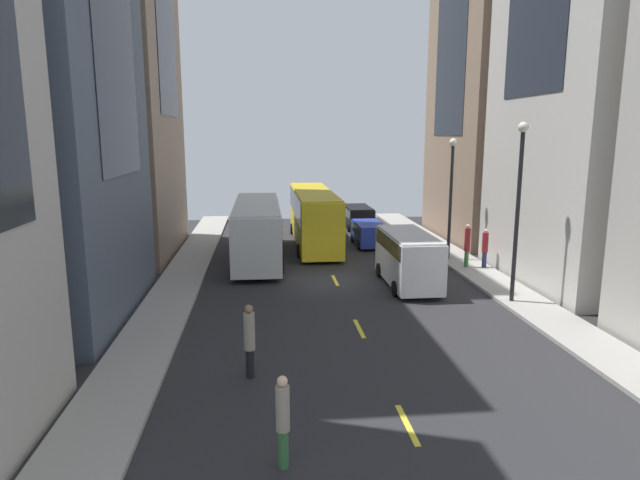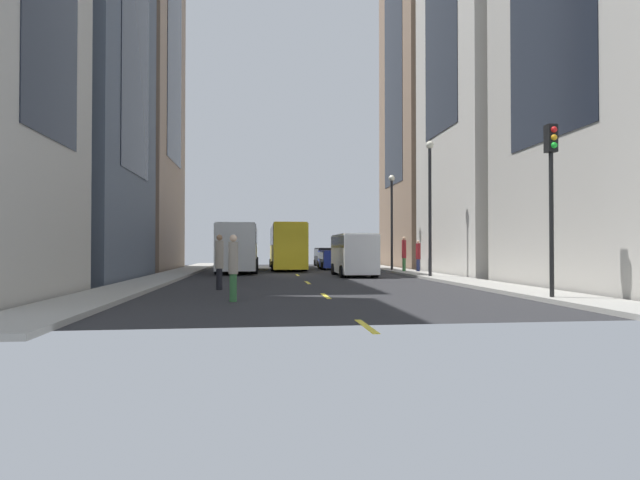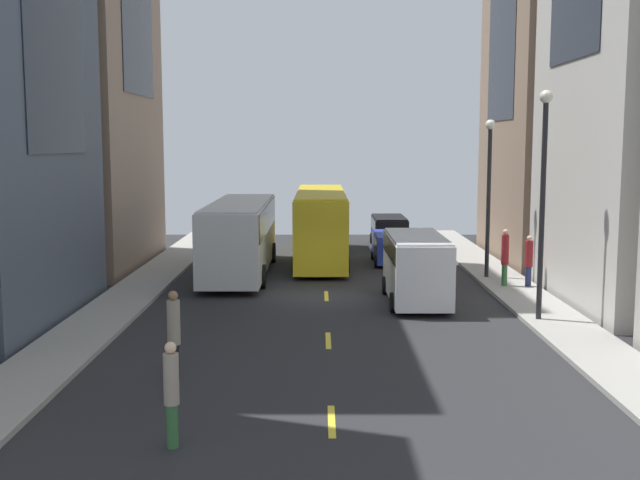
% 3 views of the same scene
% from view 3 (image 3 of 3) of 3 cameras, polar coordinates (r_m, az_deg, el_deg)
% --- Properties ---
extents(ground_plane, '(41.64, 41.64, 0.00)m').
position_cam_3_polar(ground_plane, '(31.02, 0.71, -4.12)').
color(ground_plane, '#28282B').
extents(sidewalk_west, '(2.20, 44.00, 0.15)m').
position_cam_3_polar(sidewalk_west, '(31.89, -13.33, -3.87)').
color(sidewalk_west, '#9E9B93').
rests_on(sidewalk_west, ground).
extents(sidewalk_east, '(2.20, 44.00, 0.15)m').
position_cam_3_polar(sidewalk_east, '(32.01, 14.69, -3.87)').
color(sidewalk_east, '#9E9B93').
rests_on(sidewalk_east, ground).
extents(lane_stripe_1, '(0.16, 2.00, 0.01)m').
position_cam_3_polar(lane_stripe_1, '(17.50, 1.09, -13.09)').
color(lane_stripe_1, yellow).
rests_on(lane_stripe_1, ground).
extents(lane_stripe_2, '(0.16, 2.00, 0.01)m').
position_cam_3_polar(lane_stripe_2, '(24.19, 0.84, -7.35)').
color(lane_stripe_2, yellow).
rests_on(lane_stripe_2, ground).
extents(lane_stripe_3, '(0.16, 2.00, 0.01)m').
position_cam_3_polar(lane_stripe_3, '(31.02, 0.71, -4.11)').
color(lane_stripe_3, yellow).
rests_on(lane_stripe_3, ground).
extents(lane_stripe_4, '(0.16, 2.00, 0.01)m').
position_cam_3_polar(lane_stripe_4, '(37.91, 0.62, -2.05)').
color(lane_stripe_4, yellow).
rests_on(lane_stripe_4, ground).
extents(lane_stripe_5, '(0.16, 2.00, 0.01)m').
position_cam_3_polar(lane_stripe_5, '(44.83, 0.57, -0.62)').
color(lane_stripe_5, yellow).
rests_on(lane_stripe_5, ground).
extents(lane_stripe_6, '(0.16, 2.00, 0.01)m').
position_cam_3_polar(lane_stripe_6, '(51.78, 0.52, 0.43)').
color(lane_stripe_6, yellow).
rests_on(lane_stripe_6, ground).
extents(city_bus_white, '(2.80, 11.39, 3.35)m').
position_cam_3_polar(city_bus_white, '(36.11, -5.60, 0.66)').
color(city_bus_white, silver).
rests_on(city_bus_white, ground).
extents(streetcar_yellow, '(2.70, 12.57, 3.59)m').
position_cam_3_polar(streetcar_yellow, '(40.13, 0.29, 1.51)').
color(streetcar_yellow, yellow).
rests_on(streetcar_yellow, ground).
extents(delivery_van_white, '(2.25, 5.55, 2.58)m').
position_cam_3_polar(delivery_van_white, '(29.73, 7.28, -1.71)').
color(delivery_van_white, white).
rests_on(delivery_van_white, ground).
extents(car_blue_0, '(1.93, 4.04, 1.51)m').
position_cam_3_polar(car_blue_0, '(39.47, 5.51, -0.41)').
color(car_blue_0, '#2338AD').
rests_on(car_blue_0, ground).
extents(car_black_1, '(2.06, 4.17, 1.74)m').
position_cam_3_polar(car_black_1, '(45.99, 5.31, 0.83)').
color(car_black_1, black).
rests_on(car_black_1, ground).
extents(pedestrian_walking_far, '(0.34, 0.34, 2.29)m').
position_cam_3_polar(pedestrian_walking_far, '(20.57, -10.39, -6.55)').
color(pedestrian_walking_far, black).
rests_on(pedestrian_walking_far, ground).
extents(pedestrian_crossing_near, '(0.33, 0.33, 2.11)m').
position_cam_3_polar(pedestrian_crossing_near, '(33.28, 15.24, -1.38)').
color(pedestrian_crossing_near, navy).
rests_on(pedestrian_crossing_near, ground).
extents(pedestrian_waiting_curb, '(0.31, 0.31, 2.16)m').
position_cam_3_polar(pedestrian_waiting_curb, '(16.00, -10.55, -10.75)').
color(pedestrian_waiting_curb, '#336B38').
rests_on(pedestrian_waiting_curb, ground).
extents(pedestrian_crossing_mid, '(0.31, 0.31, 2.36)m').
position_cam_3_polar(pedestrian_crossing_mid, '(33.15, 13.60, -1.09)').
color(pedestrian_crossing_mid, '#336B38').
rests_on(pedestrian_crossing_mid, ground).
extents(streetlamp_near, '(0.44, 0.44, 7.60)m').
position_cam_3_polar(streetlamp_near, '(26.84, 16.23, 4.09)').
color(streetlamp_near, black).
rests_on(streetlamp_near, ground).
extents(streetlamp_far, '(0.44, 0.44, 6.89)m').
position_cam_3_polar(streetlamp_far, '(34.89, 12.48, 4.22)').
color(streetlamp_far, black).
rests_on(streetlamp_far, ground).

